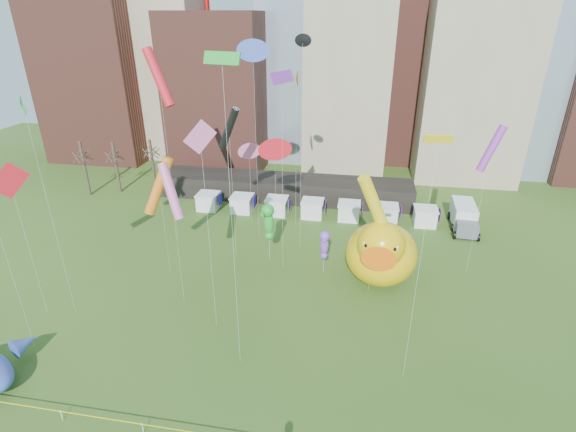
% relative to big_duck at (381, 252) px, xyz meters
% --- Properties ---
extents(skyline, '(101.00, 23.00, 68.00)m').
position_rel_big_duck_xyz_m(skyline, '(-7.53, 39.88, 17.87)').
color(skyline, brown).
rests_on(skyline, ground).
extents(pavilion, '(38.00, 6.00, 3.20)m').
position_rel_big_duck_xyz_m(pavilion, '(-13.78, 20.81, -1.97)').
color(pavilion, black).
rests_on(pavilion, ground).
extents(vendor_tents, '(33.24, 2.80, 2.40)m').
position_rel_big_duck_xyz_m(vendor_tents, '(-8.76, 14.81, -2.47)').
color(vendor_tents, white).
rests_on(vendor_tents, ground).
extents(bare_trees, '(8.44, 6.44, 8.50)m').
position_rel_big_duck_xyz_m(bare_trees, '(-39.94, 19.36, 0.44)').
color(bare_trees, '#382B21').
rests_on(bare_trees, ground).
extents(big_duck, '(8.22, 10.48, 7.78)m').
position_rel_big_duck_xyz_m(big_duck, '(0.00, 0.00, 0.00)').
color(big_duck, '#E5B50B').
rests_on(big_duck, ground).
extents(small_duck, '(2.92, 3.77, 2.82)m').
position_rel_big_duck_xyz_m(small_duck, '(2.68, 6.37, -2.28)').
color(small_duck, white).
rests_on(small_duck, ground).
extents(seahorse_green, '(1.89, 2.10, 6.86)m').
position_rel_big_duck_xyz_m(seahorse_green, '(-12.21, 2.45, 1.50)').
color(seahorse_green, silver).
rests_on(seahorse_green, ground).
extents(seahorse_purple, '(1.13, 1.44, 5.05)m').
position_rel_big_duck_xyz_m(seahorse_purple, '(-5.84, 0.70, 0.09)').
color(seahorse_purple, silver).
rests_on(seahorse_purple, ground).
extents(box_truck, '(3.29, 7.48, 3.13)m').
position_rel_big_duck_xyz_m(box_truck, '(11.06, 14.81, -1.97)').
color(box_truck, white).
rests_on(box_truck, ground).
extents(kite_0, '(3.76, 2.42, 22.44)m').
position_rel_big_duck_xyz_m(kite_0, '(-24.68, 5.75, 15.75)').
color(kite_0, silver).
rests_on(kite_0, ground).
extents(kite_1, '(2.11, 1.54, 18.60)m').
position_rel_big_duck_xyz_m(kite_1, '(-14.47, -9.75, 13.36)').
color(kite_1, silver).
rests_on(kite_1, ground).
extents(kite_2, '(1.23, 0.59, 23.76)m').
position_rel_big_duck_xyz_m(kite_2, '(-9.20, 6.02, 19.29)').
color(kite_2, silver).
rests_on(kite_2, ground).
extents(kite_3, '(2.45, 1.01, 23.51)m').
position_rel_big_duck_xyz_m(kite_3, '(-11.20, -13.60, 19.25)').
color(kite_3, silver).
rests_on(kite_3, ground).
extents(kite_4, '(4.15, 2.61, 12.49)m').
position_rel_big_duck_xyz_m(kite_4, '(-1.01, -1.72, 5.50)').
color(kite_4, silver).
rests_on(kite_4, ground).
extents(kite_6, '(3.44, 2.77, 12.95)m').
position_rel_big_duck_xyz_m(kite_6, '(-22.30, -1.97, 6.42)').
color(kite_6, silver).
rests_on(kite_6, ground).
extents(kite_7, '(1.77, 3.41, 20.80)m').
position_rel_big_duck_xyz_m(kite_7, '(-10.34, 0.86, 16.58)').
color(kite_7, silver).
rests_on(kite_7, ground).
extents(kite_8, '(2.58, 1.32, 12.70)m').
position_rel_big_duck_xyz_m(kite_8, '(-12.55, 8.02, 7.79)').
color(kite_8, silver).
rests_on(kite_8, ground).
extents(kite_9, '(2.76, 2.42, 14.08)m').
position_rel_big_duck_xyz_m(kite_9, '(-18.64, -7.01, 8.07)').
color(kite_9, silver).
rests_on(kite_9, ground).
extents(kite_10, '(2.79, 1.49, 17.09)m').
position_rel_big_duck_xyz_m(kite_10, '(-16.32, 3.04, 11.22)').
color(kite_10, silver).
rests_on(kite_10, ground).
extents(kite_11, '(1.23, 0.96, 19.94)m').
position_rel_big_duck_xyz_m(kite_11, '(-28.20, -10.15, 14.41)').
color(kite_11, silver).
rests_on(kite_11, ground).
extents(kite_12, '(1.74, 0.47, 19.05)m').
position_rel_big_duck_xyz_m(kite_12, '(1.69, -13.09, 14.81)').
color(kite_12, silver).
rests_on(kite_12, ground).
extents(kite_13, '(2.34, 0.59, 23.19)m').
position_rel_big_duck_xyz_m(kite_13, '(-14.66, 7.67, 18.41)').
color(kite_13, silver).
rests_on(kite_13, ground).
extents(kite_14, '(0.60, 1.98, 19.77)m').
position_rel_big_duck_xyz_m(kite_14, '(-10.61, 11.58, 15.16)').
color(kite_14, silver).
rests_on(kite_14, ground).
extents(kite_15, '(2.67, 2.05, 16.14)m').
position_rel_big_duck_xyz_m(kite_15, '(9.42, 3.23, 10.30)').
color(kite_15, silver).
rests_on(kite_15, ground).
extents(kite_16, '(2.16, 2.33, 14.77)m').
position_rel_big_duck_xyz_m(kite_16, '(-30.79, -10.65, 9.47)').
color(kite_16, silver).
rests_on(kite_16, ground).
extents(kite_17, '(1.83, 1.34, 11.09)m').
position_rel_big_duck_xyz_m(kite_17, '(-16.47, 11.20, 6.49)').
color(kite_17, silver).
rests_on(kite_17, ground).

